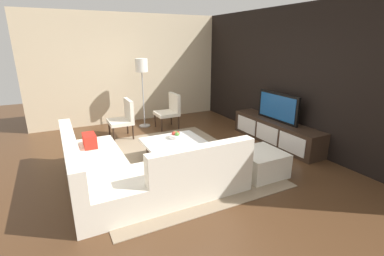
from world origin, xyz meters
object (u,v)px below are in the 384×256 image
(accent_chair_near, at_px, (124,117))
(accent_chair_far, at_px, (170,109))
(coffee_table, at_px, (175,151))
(floor_lamp, at_px, (142,70))
(sectional_couch, at_px, (133,171))
(ottoman, at_px, (260,163))
(television, at_px, (278,107))
(media_console, at_px, (275,132))
(fruit_bowl, at_px, (176,135))

(accent_chair_near, bearing_deg, accent_chair_far, 92.26)
(coffee_table, distance_m, accent_chair_far, 2.09)
(coffee_table, height_order, floor_lamp, floor_lamp)
(coffee_table, height_order, accent_chair_near, accent_chair_near)
(sectional_couch, xyz_separation_m, coffee_table, (-0.61, 0.95, -0.08))
(sectional_couch, relative_size, ottoman, 3.44)
(television, relative_size, sectional_couch, 0.46)
(floor_lamp, bearing_deg, accent_chair_far, 52.19)
(ottoman, bearing_deg, coffee_table, -136.81)
(accent_chair_near, relative_size, accent_chair_far, 1.00)
(television, distance_m, accent_chair_near, 3.35)
(sectional_couch, relative_size, accent_chair_near, 2.76)
(sectional_couch, distance_m, accent_chair_far, 3.06)
(accent_chair_near, height_order, ottoman, accent_chair_near)
(accent_chair_far, bearing_deg, coffee_table, -19.52)
(ottoman, bearing_deg, media_console, 128.51)
(sectional_couch, distance_m, coffee_table, 1.13)
(ottoman, height_order, accent_chair_far, accent_chair_far)
(floor_lamp, xyz_separation_m, fruit_bowl, (2.19, -0.07, -1.00))
(accent_chair_near, xyz_separation_m, accent_chair_far, (-0.21, 1.20, -0.00))
(floor_lamp, xyz_separation_m, ottoman, (3.47, 0.87, -1.23))
(coffee_table, bearing_deg, floor_lamp, 175.93)
(accent_chair_near, relative_size, fruit_bowl, 3.11)
(accent_chair_near, height_order, floor_lamp, floor_lamp)
(accent_chair_near, distance_m, floor_lamp, 1.31)
(coffee_table, distance_m, accent_chair_near, 1.82)
(accent_chair_near, distance_m, accent_chair_far, 1.22)
(television, distance_m, sectional_couch, 3.32)
(ottoman, bearing_deg, floor_lamp, -165.99)
(media_console, xyz_separation_m, coffee_table, (-0.10, -2.30, -0.05))
(sectional_couch, height_order, ottoman, sectional_couch)
(accent_chair_near, bearing_deg, ottoman, 20.46)
(coffee_table, xyz_separation_m, floor_lamp, (-2.37, 0.17, 1.23))
(sectional_couch, bearing_deg, ottoman, 76.09)
(television, bearing_deg, ottoman, -51.50)
(sectional_couch, bearing_deg, media_console, 98.98)
(television, bearing_deg, accent_chair_far, -142.31)
(floor_lamp, distance_m, ottoman, 3.79)
(television, xyz_separation_m, sectional_couch, (0.51, -3.24, -0.52))
(media_console, bearing_deg, accent_chair_far, -142.32)
(ottoman, bearing_deg, fruit_bowl, -143.85)
(television, distance_m, accent_chair_far, 2.61)
(fruit_bowl, bearing_deg, ottoman, 36.15)
(coffee_table, xyz_separation_m, ottoman, (1.10, 1.04, -0.00))
(media_console, xyz_separation_m, television, (0.00, 0.00, 0.55))
(coffee_table, relative_size, ottoman, 1.52)
(television, relative_size, accent_chair_near, 1.28)
(sectional_couch, height_order, fruit_bowl, sectional_couch)
(coffee_table, distance_m, floor_lamp, 2.68)
(fruit_bowl, xyz_separation_m, accent_chair_far, (-1.77, 0.62, 0.06))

